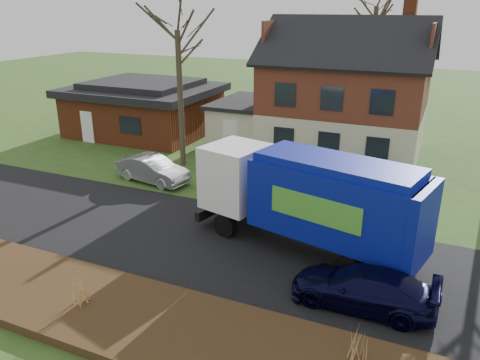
% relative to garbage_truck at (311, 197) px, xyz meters
% --- Properties ---
extents(ground, '(120.00, 120.00, 0.00)m').
position_rel_garbage_truck_xyz_m(ground, '(-3.62, -0.86, -2.17)').
color(ground, '#324E1A').
rests_on(ground, ground).
extents(road, '(80.00, 7.00, 0.02)m').
position_rel_garbage_truck_xyz_m(road, '(-3.62, -0.86, -2.16)').
color(road, black).
rests_on(road, ground).
extents(mulch_verge, '(80.00, 3.50, 0.30)m').
position_rel_garbage_truck_xyz_m(mulch_verge, '(-3.62, -6.16, -2.02)').
color(mulch_verge, '#301D10').
rests_on(mulch_verge, ground).
extents(main_house, '(12.95, 8.95, 9.26)m').
position_rel_garbage_truck_xyz_m(main_house, '(-2.13, 13.05, 1.86)').
color(main_house, beige).
rests_on(main_house, ground).
extents(ranch_house, '(9.80, 8.20, 3.70)m').
position_rel_garbage_truck_xyz_m(ranch_house, '(-15.62, 12.14, -0.36)').
color(ranch_house, brown).
rests_on(ranch_house, ground).
extents(garbage_truck, '(9.09, 4.35, 3.76)m').
position_rel_garbage_truck_xyz_m(garbage_truck, '(0.00, 0.00, 0.00)').
color(garbage_truck, black).
rests_on(garbage_truck, ground).
extents(silver_sedan, '(4.27, 2.08, 1.35)m').
position_rel_garbage_truck_xyz_m(silver_sedan, '(-9.45, 3.82, -1.50)').
color(silver_sedan, '#A5A8AD').
rests_on(silver_sedan, ground).
extents(navy_wagon, '(4.35, 1.79, 1.26)m').
position_rel_garbage_truck_xyz_m(navy_wagon, '(2.45, -2.66, -1.54)').
color(navy_wagon, black).
rests_on(navy_wagon, ground).
extents(tree_front_west, '(3.48, 3.48, 10.34)m').
position_rel_garbage_truck_xyz_m(tree_front_west, '(-9.41, 6.84, 6.35)').
color(tree_front_west, '#3D3525').
rests_on(tree_front_west, ground).
extents(grass_clump_mid, '(0.39, 0.32, 1.09)m').
position_rel_garbage_truck_xyz_m(grass_clump_mid, '(-5.12, -6.32, -1.32)').
color(grass_clump_mid, tan).
rests_on(grass_clump_mid, mulch_verge).
extents(grass_clump_east, '(0.37, 0.30, 0.92)m').
position_rel_garbage_truck_xyz_m(grass_clump_east, '(2.79, -5.44, -1.41)').
color(grass_clump_east, '#B1814E').
rests_on(grass_clump_east, mulch_verge).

